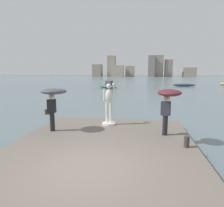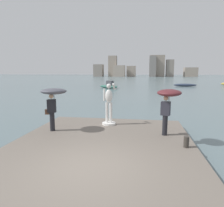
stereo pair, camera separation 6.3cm
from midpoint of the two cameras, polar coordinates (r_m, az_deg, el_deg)
ground_plane at (r=45.59m, az=6.78°, el=4.83°), size 400.00×400.00×0.00m
pier at (r=7.80m, az=-3.20°, el=-13.29°), size 7.10×9.21×0.40m
statue_white_figure at (r=10.59m, az=-0.71°, el=-0.85°), size 0.71×0.91×2.17m
onlooker_left at (r=9.76m, az=-15.90°, el=2.04°), size 1.39×1.39×2.00m
onlooker_right at (r=9.01m, az=15.62°, el=1.33°), size 1.29×1.30×2.02m
mooring_bollard at (r=8.06m, az=20.25°, el=-10.04°), size 0.19×0.19×0.41m
boat_near at (r=39.40m, az=-0.84°, el=4.98°), size 4.17×2.84×1.47m
boat_far at (r=47.27m, az=19.74°, el=4.89°), size 4.92×1.14×0.62m
distant_skyline at (r=140.01m, az=8.17°, el=9.70°), size 68.71×13.18×13.97m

